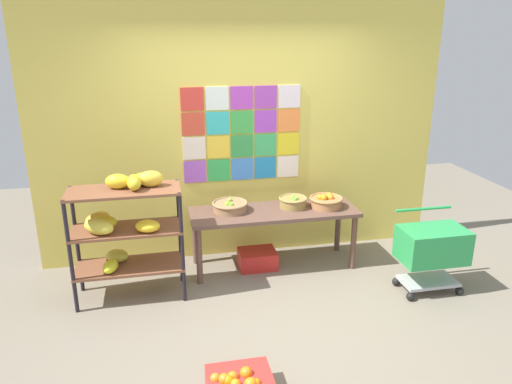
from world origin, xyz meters
TOP-DOWN VIEW (x-y plane):
  - ground at (0.00, 0.00)m, footprint 9.04×9.04m
  - back_wall_with_art at (-0.00, 1.55)m, footprint 4.37×0.07m
  - banana_shelf_unit at (-1.25, 0.78)m, footprint 1.00×0.50m
  - display_table at (0.24, 1.11)m, footprint 1.74×0.58m
  - fruit_basket_centre at (0.81, 1.10)m, footprint 0.35×0.35m
  - fruit_basket_right at (-0.21, 1.19)m, footprint 0.37×0.37m
  - fruit_basket_back_left at (0.46, 1.16)m, footprint 0.30×0.30m
  - produce_crate_under_table at (0.07, 1.11)m, footprint 0.39×0.31m
  - shopping_cart at (1.60, 0.30)m, footprint 0.61×0.43m

SIDE VIEW (x-z plane):
  - ground at x=0.00m, z-range 0.00..0.00m
  - produce_crate_under_table at x=0.07m, z-range 0.00..0.19m
  - shopping_cart at x=1.60m, z-range 0.06..0.84m
  - display_table at x=0.24m, z-range 0.24..0.88m
  - fruit_basket_right at x=-0.21m, z-range 0.63..0.75m
  - fruit_basket_back_left at x=0.46m, z-range 0.63..0.77m
  - fruit_basket_centre at x=0.81m, z-range 0.63..0.78m
  - banana_shelf_unit at x=-1.25m, z-range 0.15..1.37m
  - back_wall_with_art at x=0.00m, z-range 0.00..2.88m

